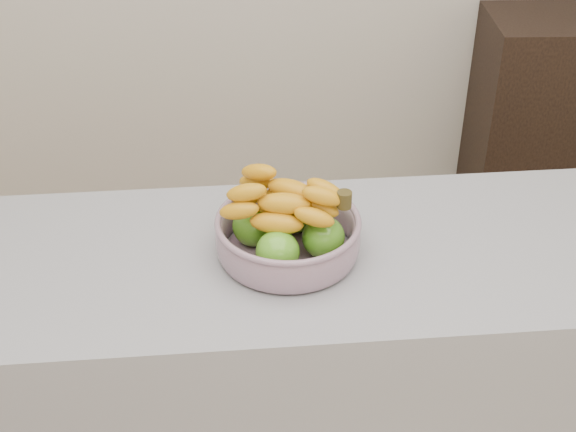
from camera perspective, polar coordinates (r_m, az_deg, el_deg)
name	(u,v)px	position (r m, az deg, el deg)	size (l,w,h in m)	color
counter	(306,394)	(2.09, 1.30, -12.51)	(2.00, 0.60, 0.90)	gray
cabinet	(536,123)	(3.46, 17.25, 6.35)	(0.50, 0.40, 0.90)	black
fruit_bowl	(288,231)	(1.75, -0.02, -1.07)	(0.32, 0.32, 0.18)	#9FABBF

